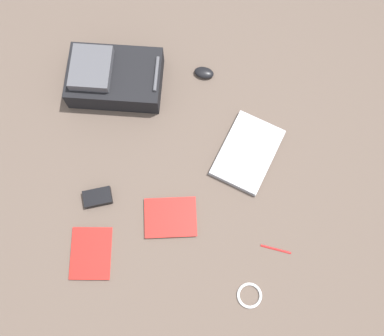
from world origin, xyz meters
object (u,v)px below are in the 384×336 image
object	(u,v)px
backpack	(113,77)
book_comic	(171,217)
laptop	(247,152)
pen_black	(276,249)
computer_mouse	(204,73)
power_brick	(98,197)
cable_coil	(249,295)
book_blue	(91,253)

from	to	relation	value
backpack	book_comic	world-z (taller)	backpack
laptop	pen_black	world-z (taller)	laptop
computer_mouse	power_brick	distance (m)	0.78
power_brick	computer_mouse	bearing A→B (deg)	147.15
cable_coil	power_brick	world-z (taller)	power_brick
power_brick	pen_black	size ratio (longest dim) A/B	0.92
computer_mouse	laptop	bearing A→B (deg)	39.70
power_brick	laptop	bearing A→B (deg)	112.40
book_blue	laptop	bearing A→B (deg)	128.56
power_brick	cable_coil	bearing A→B (deg)	62.69
book_blue	cable_coil	size ratio (longest dim) A/B	2.22
book_blue	computer_mouse	distance (m)	0.99
backpack	book_blue	distance (m)	0.81
laptop	pen_black	distance (m)	0.45
laptop	cable_coil	xyz separation A→B (m)	(0.63, 0.05, -0.01)
laptop	cable_coil	size ratio (longest dim) A/B	3.77
laptop	book_comic	world-z (taller)	laptop
book_comic	pen_black	xyz separation A→B (m)	(0.10, 0.47, -0.00)
pen_black	book_blue	bearing A→B (deg)	-83.59
laptop	pen_black	bearing A→B (deg)	19.38
cable_coil	pen_black	xyz separation A→B (m)	(-0.20, 0.10, -0.00)
computer_mouse	cable_coil	distance (m)	1.05
book_comic	power_brick	size ratio (longest dim) A/B	2.01
book_comic	pen_black	distance (m)	0.48
laptop	book_blue	bearing A→B (deg)	-51.44
book_blue	cable_coil	bearing A→B (deg)	80.58
laptop	backpack	bearing A→B (deg)	-114.34
computer_mouse	power_brick	world-z (taller)	power_brick
pen_black	computer_mouse	bearing A→B (deg)	-154.78
book_comic	power_brick	world-z (taller)	power_brick
book_blue	power_brick	world-z (taller)	power_brick
backpack	book_comic	xyz separation A→B (m)	(0.62, 0.33, -0.06)
book_comic	book_blue	xyz separation A→B (m)	(0.19, -0.33, 0.00)
power_brick	pen_black	distance (m)	0.82
book_blue	pen_black	size ratio (longest dim) A/B	1.76
power_brick	pen_black	bearing A→B (deg)	78.97
computer_mouse	book_blue	bearing A→B (deg)	-16.17
book_comic	computer_mouse	size ratio (longest dim) A/B	2.63
backpack	book_blue	world-z (taller)	backpack
laptop	power_brick	size ratio (longest dim) A/B	3.25
backpack	pen_black	xyz separation A→B (m)	(0.72, 0.80, -0.07)
book_blue	cable_coil	world-z (taller)	book_blue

